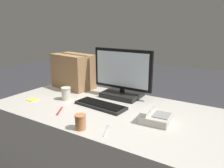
% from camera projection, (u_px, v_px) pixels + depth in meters
% --- Properties ---
extents(office_desk, '(1.80, 0.90, 0.75)m').
position_uv_depth(office_desk, '(109.00, 151.00, 1.78)').
color(office_desk, beige).
rests_on(office_desk, ground_plane).
extents(monitor, '(0.55, 0.25, 0.42)m').
position_uv_depth(monitor, '(122.00, 78.00, 1.90)').
color(monitor, black).
rests_on(monitor, office_desk).
extents(keyboard, '(0.43, 0.18, 0.03)m').
position_uv_depth(keyboard, '(100.00, 105.00, 1.71)').
color(keyboard, black).
rests_on(keyboard, office_desk).
extents(desk_phone, '(0.19, 0.21, 0.08)m').
position_uv_depth(desk_phone, '(156.00, 117.00, 1.44)').
color(desk_phone, beige).
rests_on(desk_phone, office_desk).
extents(paper_cup_left, '(0.08, 0.08, 0.11)m').
position_uv_depth(paper_cup_left, '(66.00, 94.00, 1.85)').
color(paper_cup_left, beige).
rests_on(paper_cup_left, office_desk).
extents(paper_cup_right, '(0.07, 0.07, 0.09)m').
position_uv_depth(paper_cup_right, '(80.00, 122.00, 1.33)').
color(paper_cup_right, '#BC7547').
rests_on(paper_cup_right, office_desk).
extents(spoon, '(0.07, 0.15, 0.00)m').
position_uv_depth(spoon, '(107.00, 129.00, 1.35)').
color(spoon, '#B2B2B7').
rests_on(spoon, office_desk).
extents(cardboard_box, '(0.46, 0.30, 0.34)m').
position_uv_depth(cardboard_box, '(73.00, 71.00, 2.19)').
color(cardboard_box, '#9E754C').
rests_on(cardboard_box, office_desk).
extents(pen_marker, '(0.08, 0.13, 0.01)m').
position_uv_depth(pen_marker, '(60.00, 111.00, 1.61)').
color(pen_marker, red).
rests_on(pen_marker, office_desk).
extents(sticky_note_pad, '(0.08, 0.08, 0.01)m').
position_uv_depth(sticky_note_pad, '(32.00, 100.00, 1.86)').
color(sticky_note_pad, '#E5DB4C').
rests_on(sticky_note_pad, office_desk).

